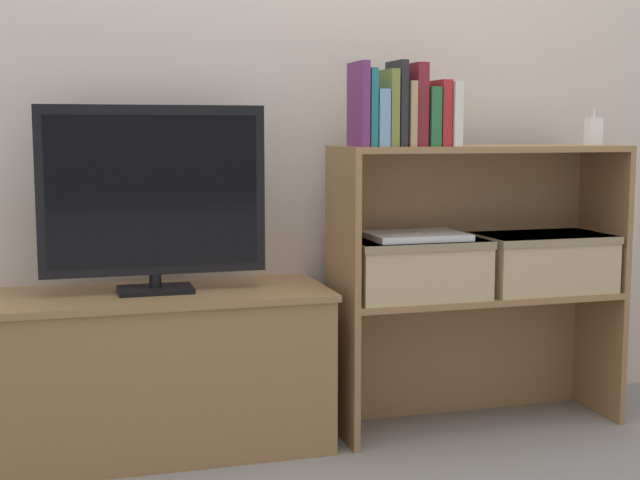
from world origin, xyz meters
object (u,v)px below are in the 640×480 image
Objects in this scene: book_charcoal at (397,104)px; book_tan at (405,114)px; book_ivory at (449,114)px; storage_basket_right at (542,259)px; tv_stand at (157,371)px; baby_monitor at (593,131)px; tv at (153,194)px; book_forest at (427,117)px; storage_basket_left at (415,265)px; laptop at (415,236)px; book_olive at (387,108)px; book_maroon at (416,105)px; book_crimson at (439,113)px; book_plum at (358,104)px; book_skyblue at (377,118)px; book_teal at (367,108)px.

book_charcoal is 0.04m from book_tan.
book_ivory is 0.60m from storage_basket_right.
baby_monitor is (1.45, -0.05, 0.72)m from tv_stand.
tv is 0.87m from book_forest.
laptop reaches higher than storage_basket_left.
book_olive reaches higher than storage_basket_left.
book_tan reaches higher than laptop.
storage_basket_left is 1.00× the size of storage_basket_right.
book_maroon is 1.25× the size of book_crimson.
book_plum is at bearing 180.00° from book_maroon.
book_charcoal is (0.03, 0.00, 0.01)m from book_olive.
book_plum is 1.48× the size of book_skyblue.
book_plum is at bearing -176.58° from baby_monitor.
book_crimson reaches higher than tv_stand.
book_maroon is at bearing -7.09° from tv_stand.
book_teal reaches higher than storage_basket_right.
book_charcoal is 0.73m from baby_monitor.
laptop is (0.15, 0.04, -0.37)m from book_skyblue.
book_plum is 1.10× the size of book_olive.
baby_monitor is at bearing 4.17° from book_tan.
book_plum is 0.98× the size of book_charcoal.
book_ivory is 0.39m from laptop.
storage_basket_right is 1.42× the size of laptop.
book_charcoal is 2.13× the size of baby_monitor.
book_maroon is (0.79, -0.10, 0.80)m from tv_stand.
book_skyblue is 0.48m from storage_basket_left.
book_plum is 0.85m from baby_monitor.
book_charcoal is (0.06, 0.00, 0.04)m from book_skyblue.
book_tan reaches higher than tv.
book_charcoal is at bearing -180.00° from book_tan.
book_crimson is at bearing 0.00° from book_charcoal.
book_teal is 0.52m from storage_basket_left.
tv_stand is at bearing 172.59° from book_tan.
book_skyblue is at bearing 180.00° from book_maroon.
book_ivory is at bearing -21.43° from laptop.
laptop is at bearing 158.57° from book_ivory.
book_ivory is at bearing -21.43° from storage_basket_left.
tv_stand is 3.42× the size of laptop.
storage_basket_right is at bearing 3.59° from book_olive.
book_crimson is at bearing 0.00° from book_skyblue.
tv_stand is 1.19m from book_ivory.
book_ivory is at bearing 0.00° from book_forest.
book_charcoal is 0.11m from book_forest.
tv is 2.59× the size of book_charcoal.
book_forest is at bearing -6.65° from tv.
book_maroon is (0.03, -0.00, 0.03)m from book_tan.
laptop is (0.08, 0.04, -0.41)m from book_charcoal.
storage_basket_right is (0.45, 0.00, 0.00)m from storage_basket_left.
book_olive reaches higher than laptop.
book_crimson is 0.59m from baby_monitor.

